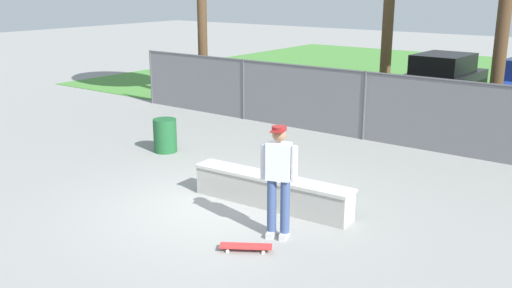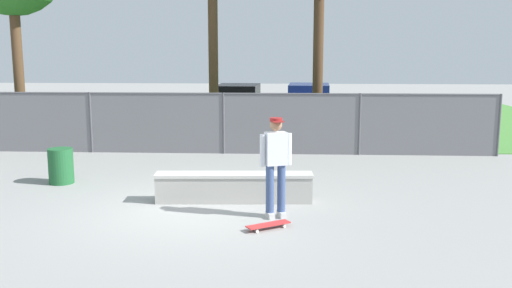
{
  "view_description": "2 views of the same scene",
  "coord_description": "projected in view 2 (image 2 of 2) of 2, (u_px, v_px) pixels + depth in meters",
  "views": [
    {
      "loc": [
        6.43,
        -7.36,
        3.94
      ],
      "look_at": [
        0.54,
        0.53,
        1.18
      ],
      "focal_mm": 40.16,
      "sensor_mm": 36.0,
      "label": 1
    },
    {
      "loc": [
        1.8,
        -10.32,
        3.05
      ],
      "look_at": [
        1.24,
        0.44,
        1.23
      ],
      "focal_mm": 39.39,
      "sensor_mm": 36.0,
      "label": 2
    }
  ],
  "objects": [
    {
      "name": "chainlink_fence",
      "position": [
        224.0,
        121.0,
        16.44
      ],
      "size": [
        15.92,
        0.07,
        1.8
      ],
      "color": "#4C4C51",
      "rests_on": "ground"
    },
    {
      "name": "car_black",
      "position": [
        238.0,
        105.0,
        22.31
      ],
      "size": [
        2.18,
        4.29,
        1.66
      ],
      "color": "black",
      "rests_on": "ground"
    },
    {
      "name": "skateboarder",
      "position": [
        276.0,
        162.0,
        10.16
      ],
      "size": [
        0.57,
        0.38,
        1.84
      ],
      "color": "beige",
      "rests_on": "ground"
    },
    {
      "name": "skateboard",
      "position": [
        268.0,
        225.0,
        9.63
      ],
      "size": [
        0.78,
        0.6,
        0.09
      ],
      "color": "red",
      "rests_on": "ground"
    },
    {
      "name": "ground_plane",
      "position": [
        190.0,
        210.0,
        10.76
      ],
      "size": [
        80.0,
        80.0,
        0.0
      ],
      "primitive_type": "plane",
      "color": "gray"
    },
    {
      "name": "grass_strip",
      "position": [
        247.0,
        114.0,
        26.75
      ],
      "size": [
        27.85,
        20.0,
        0.02
      ],
      "primitive_type": "cube",
      "color": "#478438",
      "rests_on": "ground"
    },
    {
      "name": "concrete_ledge",
      "position": [
        234.0,
        187.0,
        11.32
      ],
      "size": [
        3.19,
        0.65,
        0.59
      ],
      "color": "#A8A59E",
      "rests_on": "ground"
    },
    {
      "name": "car_blue",
      "position": [
        309.0,
        105.0,
        22.65
      ],
      "size": [
        2.18,
        4.29,
        1.66
      ],
      "color": "#233D9E",
      "rests_on": "ground"
    },
    {
      "name": "trash_bin",
      "position": [
        61.0,
        166.0,
        12.87
      ],
      "size": [
        0.56,
        0.56,
        0.81
      ],
      "primitive_type": "cylinder",
      "color": "#1E592D",
      "rests_on": "ground"
    }
  ]
}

